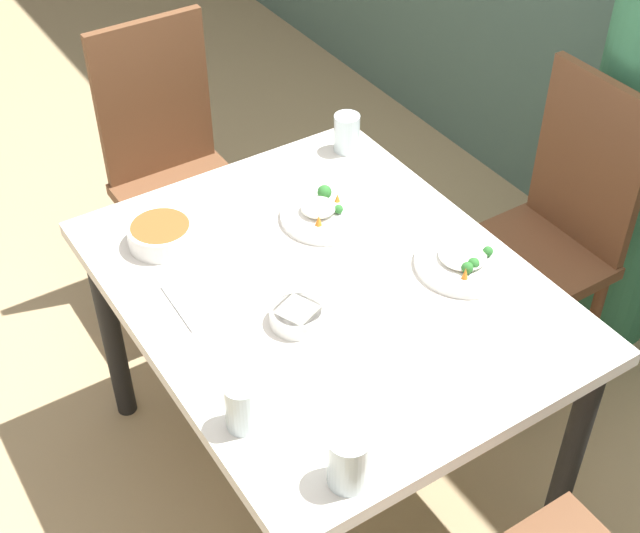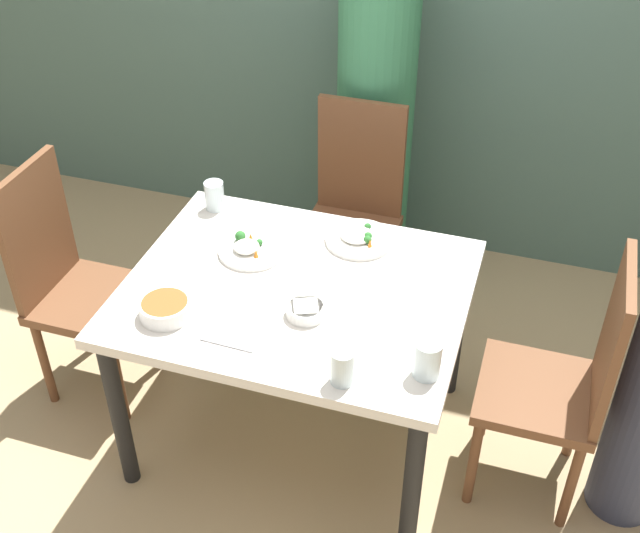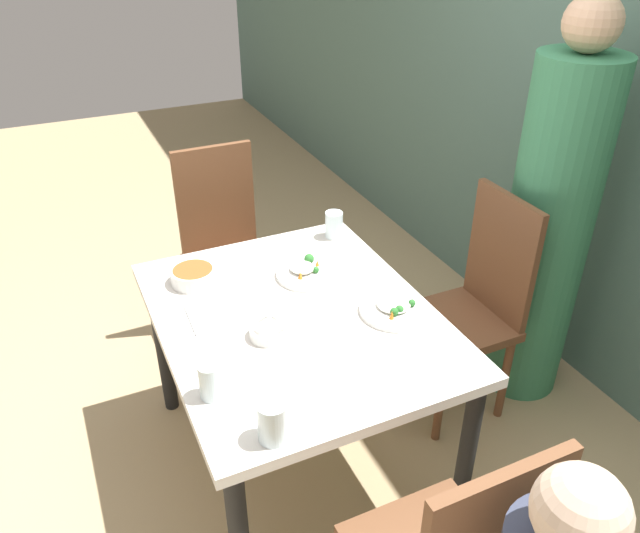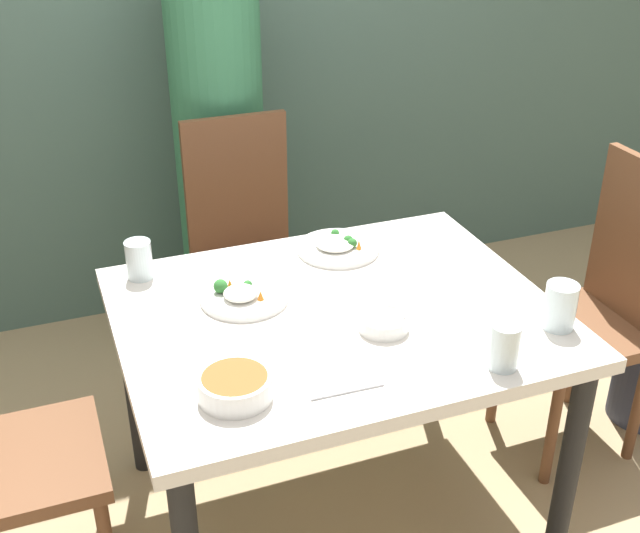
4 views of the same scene
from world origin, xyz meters
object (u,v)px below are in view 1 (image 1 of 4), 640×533
at_px(chair_adult_spot, 550,230).
at_px(glass_water_tall, 349,460).
at_px(bowl_curry, 161,234).
at_px(plate_rice_adult, 325,213).

xyz_separation_m(chair_adult_spot, glass_water_tall, (0.53, -1.09, 0.26)).
xyz_separation_m(bowl_curry, plate_rice_adult, (0.13, 0.41, -0.02)).
distance_m(chair_adult_spot, glass_water_tall, 1.24).
height_order(plate_rice_adult, glass_water_tall, glass_water_tall).
relative_size(bowl_curry, plate_rice_adult, 0.70).
relative_size(chair_adult_spot, bowl_curry, 5.83).
relative_size(bowl_curry, glass_water_tall, 1.37).
xyz_separation_m(chair_adult_spot, bowl_curry, (-0.33, -1.08, 0.23)).
height_order(bowl_curry, glass_water_tall, glass_water_tall).
relative_size(plate_rice_adult, glass_water_tall, 1.95).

